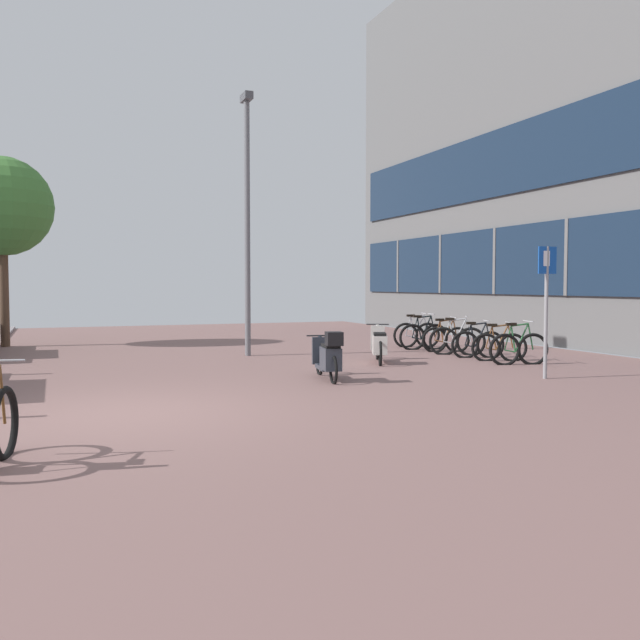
{
  "coord_description": "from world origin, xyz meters",
  "views": [
    {
      "loc": [
        -0.83,
        -9.34,
        1.74
      ],
      "look_at": [
        3.01,
        0.33,
        1.19
      ],
      "focal_mm": 37.77,
      "sensor_mm": 36.0,
      "label": 1
    }
  ],
  "objects_px": {
    "scooter_near": "(329,357)",
    "scooter_mid": "(379,346)",
    "bicycle_rack_03": "(457,341)",
    "lamp_post": "(247,212)",
    "bicycle_rack_01": "(499,347)",
    "bicycle_rack_04": "(446,339)",
    "bicycle_rack_06": "(417,335)",
    "bicycle_rack_02": "(478,344)",
    "bicycle_rack_05": "(424,337)",
    "bicycle_rack_00": "(519,349)",
    "street_tree": "(2,207)",
    "parking_sign": "(546,297)"
  },
  "relations": [
    {
      "from": "bicycle_rack_00",
      "to": "lamp_post",
      "type": "relative_size",
      "value": 0.21
    },
    {
      "from": "scooter_mid",
      "to": "bicycle_rack_03",
      "type": "bearing_deg",
      "value": 18.09
    },
    {
      "from": "scooter_mid",
      "to": "street_tree",
      "type": "relative_size",
      "value": 0.32
    },
    {
      "from": "bicycle_rack_01",
      "to": "scooter_near",
      "type": "bearing_deg",
      "value": -163.19
    },
    {
      "from": "scooter_near",
      "to": "lamp_post",
      "type": "height_order",
      "value": "lamp_post"
    },
    {
      "from": "scooter_near",
      "to": "parking_sign",
      "type": "relative_size",
      "value": 0.71
    },
    {
      "from": "parking_sign",
      "to": "scooter_mid",
      "type": "bearing_deg",
      "value": 117.18
    },
    {
      "from": "bicycle_rack_02",
      "to": "bicycle_rack_05",
      "type": "distance_m",
      "value": 2.25
    },
    {
      "from": "scooter_mid",
      "to": "parking_sign",
      "type": "relative_size",
      "value": 0.69
    },
    {
      "from": "bicycle_rack_04",
      "to": "scooter_mid",
      "type": "bearing_deg",
      "value": -149.75
    },
    {
      "from": "bicycle_rack_03",
      "to": "lamp_post",
      "type": "distance_m",
      "value": 6.06
    },
    {
      "from": "lamp_post",
      "to": "street_tree",
      "type": "xyz_separation_m",
      "value": [
        -5.7,
        4.84,
        0.41
      ]
    },
    {
      "from": "bicycle_rack_02",
      "to": "lamp_post",
      "type": "bearing_deg",
      "value": 153.46
    },
    {
      "from": "bicycle_rack_00",
      "to": "bicycle_rack_06",
      "type": "height_order",
      "value": "bicycle_rack_00"
    },
    {
      "from": "bicycle_rack_02",
      "to": "street_tree",
      "type": "distance_m",
      "value": 13.42
    },
    {
      "from": "bicycle_rack_02",
      "to": "lamp_post",
      "type": "distance_m",
      "value": 6.39
    },
    {
      "from": "bicycle_rack_01",
      "to": "scooter_mid",
      "type": "relative_size",
      "value": 0.73
    },
    {
      "from": "scooter_near",
      "to": "scooter_mid",
      "type": "distance_m",
      "value": 2.96
    },
    {
      "from": "bicycle_rack_01",
      "to": "bicycle_rack_03",
      "type": "relative_size",
      "value": 0.97
    },
    {
      "from": "bicycle_rack_05",
      "to": "bicycle_rack_06",
      "type": "distance_m",
      "value": 0.78
    },
    {
      "from": "bicycle_rack_05",
      "to": "scooter_near",
      "type": "height_order",
      "value": "bicycle_rack_05"
    },
    {
      "from": "bicycle_rack_06",
      "to": "scooter_mid",
      "type": "height_order",
      "value": "bicycle_rack_06"
    },
    {
      "from": "bicycle_rack_00",
      "to": "bicycle_rack_01",
      "type": "xyz_separation_m",
      "value": [
        0.04,
        0.75,
        -0.02
      ]
    },
    {
      "from": "bicycle_rack_01",
      "to": "scooter_mid",
      "type": "xyz_separation_m",
      "value": [
        -2.73,
        0.65,
        0.06
      ]
    },
    {
      "from": "bicycle_rack_02",
      "to": "scooter_near",
      "type": "bearing_deg",
      "value": -155.13
    },
    {
      "from": "parking_sign",
      "to": "street_tree",
      "type": "bearing_deg",
      "value": 132.06
    },
    {
      "from": "bicycle_rack_02",
      "to": "bicycle_rack_03",
      "type": "bearing_deg",
      "value": 96.54
    },
    {
      "from": "bicycle_rack_00",
      "to": "bicycle_rack_05",
      "type": "height_order",
      "value": "bicycle_rack_05"
    },
    {
      "from": "scooter_mid",
      "to": "lamp_post",
      "type": "xyz_separation_m",
      "value": [
        -2.3,
        2.58,
        3.11
      ]
    },
    {
      "from": "scooter_mid",
      "to": "bicycle_rack_06",
      "type": "bearing_deg",
      "value": 48.62
    },
    {
      "from": "bicycle_rack_04",
      "to": "scooter_near",
      "type": "bearing_deg",
      "value": -142.45
    },
    {
      "from": "scooter_mid",
      "to": "bicycle_rack_02",
      "type": "bearing_deg",
      "value": 2.05
    },
    {
      "from": "bicycle_rack_02",
      "to": "bicycle_rack_06",
      "type": "distance_m",
      "value": 2.99
    },
    {
      "from": "bicycle_rack_06",
      "to": "lamp_post",
      "type": "height_order",
      "value": "lamp_post"
    },
    {
      "from": "bicycle_rack_01",
      "to": "bicycle_rack_03",
      "type": "height_order",
      "value": "bicycle_rack_03"
    },
    {
      "from": "bicycle_rack_02",
      "to": "bicycle_rack_06",
      "type": "bearing_deg",
      "value": 89.03
    },
    {
      "from": "bicycle_rack_02",
      "to": "scooter_mid",
      "type": "xyz_separation_m",
      "value": [
        -2.67,
        -0.1,
        0.06
      ]
    },
    {
      "from": "scooter_near",
      "to": "scooter_mid",
      "type": "xyz_separation_m",
      "value": [
        2.08,
        2.11,
        -0.04
      ]
    },
    {
      "from": "bicycle_rack_04",
      "to": "parking_sign",
      "type": "xyz_separation_m",
      "value": [
        -0.99,
        -4.97,
        1.18
      ]
    },
    {
      "from": "bicycle_rack_03",
      "to": "bicycle_rack_06",
      "type": "relative_size",
      "value": 0.95
    },
    {
      "from": "bicycle_rack_06",
      "to": "lamp_post",
      "type": "relative_size",
      "value": 0.21
    },
    {
      "from": "scooter_near",
      "to": "bicycle_rack_01",
      "type": "bearing_deg",
      "value": 16.81
    },
    {
      "from": "bicycle_rack_02",
      "to": "bicycle_rack_03",
      "type": "xyz_separation_m",
      "value": [
        -0.09,
        0.75,
        0.02
      ]
    },
    {
      "from": "bicycle_rack_02",
      "to": "street_tree",
      "type": "height_order",
      "value": "street_tree"
    },
    {
      "from": "bicycle_rack_04",
      "to": "lamp_post",
      "type": "bearing_deg",
      "value": 168.92
    },
    {
      "from": "bicycle_rack_01",
      "to": "bicycle_rack_04",
      "type": "height_order",
      "value": "bicycle_rack_04"
    },
    {
      "from": "bicycle_rack_05",
      "to": "scooter_mid",
      "type": "height_order",
      "value": "bicycle_rack_05"
    },
    {
      "from": "scooter_mid",
      "to": "bicycle_rack_05",
      "type": "bearing_deg",
      "value": 43.03
    },
    {
      "from": "scooter_near",
      "to": "lamp_post",
      "type": "distance_m",
      "value": 5.6
    },
    {
      "from": "scooter_near",
      "to": "scooter_mid",
      "type": "height_order",
      "value": "scooter_near"
    }
  ]
}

